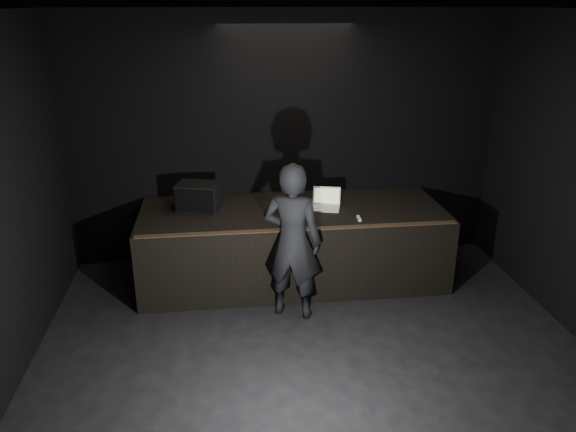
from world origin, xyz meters
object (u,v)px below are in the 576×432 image
Objects in this scene: stage_monitor at (199,197)px; laptop at (326,203)px; beer_can at (213,208)px; stage_riser at (292,244)px; person at (292,242)px.

stage_monitor reaches higher than laptop.
stage_riser is at bearing 1.99° from beer_can.
person reaches higher than stage_monitor.
beer_can is at bearing -28.08° from stage_monitor.
person reaches higher than beer_can.
beer_can is (-1.49, -0.06, 0.01)m from laptop.
beer_can is at bearing -178.01° from stage_riser.
person is (1.10, -1.09, -0.23)m from stage_monitor.
laptop is at bearing 2.19° from beer_can.
stage_riser is 0.72m from laptop.
stage_monitor is 1.68m from laptop.
laptop reaches higher than stage_riser.
beer_can is 1.29m from person.
laptop is at bearing 2.67° from stage_riser.
stage_monitor reaches higher than beer_can.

